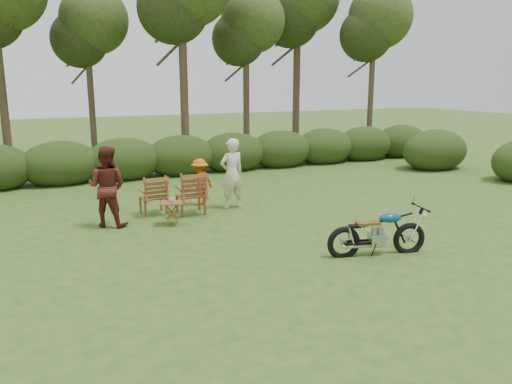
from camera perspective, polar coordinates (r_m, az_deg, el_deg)
name	(u,v)px	position (r m, az deg, el deg)	size (l,w,h in m)	color
ground	(316,249)	(10.00, 6.84, -6.48)	(80.00, 80.00, 0.00)	#2A4918
tree_line	(185,65)	(18.58, -8.07, 14.20)	(22.52, 11.62, 8.14)	#3C3020
motorcycle	(376,254)	(9.91, 13.55, -6.93)	(1.87, 0.71, 1.07)	#0C71A0
lawn_chair_right	(191,213)	(12.63, -7.43, -2.44)	(0.74, 0.74, 1.07)	brown
lawn_chair_left	(154,214)	(12.76, -11.61, -2.43)	(0.67, 0.67, 0.98)	#5A2B16
side_table	(172,214)	(11.64, -9.59, -2.44)	(0.52, 0.44, 0.54)	brown
cup	(172,200)	(11.58, -9.61, -0.89)	(0.13, 0.13, 0.10)	beige
adult_a	(232,208)	(13.11, -2.74, -1.78)	(0.66, 0.44, 1.82)	beige
adult_b	(110,226)	(11.97, -16.38, -3.70)	(0.89, 0.70, 1.84)	#4D1B16
child	(200,205)	(13.48, -6.37, -1.45)	(0.80, 0.46, 1.25)	#BD5F11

